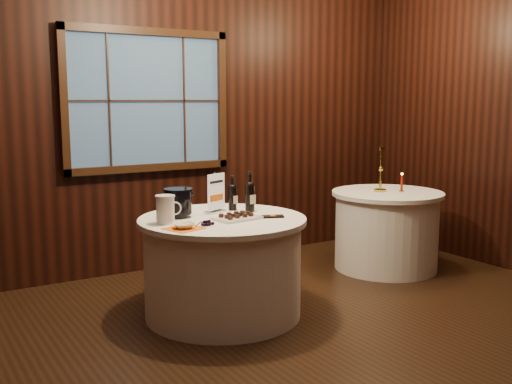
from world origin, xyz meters
TOP-DOWN VIEW (x-y plane):
  - ground at (0.00, 0.00)m, footprint 6.00×6.00m
  - back_wall at (0.00, 2.48)m, footprint 6.00×0.10m
  - main_table at (0.00, 1.00)m, footprint 1.28×1.28m
  - side_table at (2.00, 1.30)m, footprint 1.08×1.08m
  - sign_stand at (0.05, 1.20)m, footprint 0.19×0.15m
  - port_bottle_left at (0.22, 1.23)m, footprint 0.07×0.08m
  - port_bottle_right at (0.31, 1.11)m, footprint 0.08×0.08m
  - ice_bucket at (-0.28, 1.19)m, footprint 0.22×0.22m
  - chocolate_plate at (0.06, 0.89)m, footprint 0.36×0.27m
  - chocolate_box at (0.33, 0.81)m, footprint 0.18×0.14m
  - grape_bunch at (-0.23, 0.80)m, footprint 0.16×0.06m
  - glass_pitcher at (-0.45, 1.03)m, footprint 0.19×0.15m
  - orange_napkin at (-0.42, 0.79)m, footprint 0.28×0.28m
  - cracker_bowl at (-0.42, 0.79)m, footprint 0.17×0.17m
  - brass_candlestick at (1.95, 1.35)m, footprint 0.12×0.12m
  - red_candle at (2.10, 1.21)m, footprint 0.05×0.05m

SIDE VIEW (x-z plane):
  - ground at x=0.00m, z-range 0.00..0.00m
  - main_table at x=0.00m, z-range 0.00..0.77m
  - side_table at x=2.00m, z-range 0.00..0.77m
  - orange_napkin at x=-0.42m, z-range 0.77..0.77m
  - chocolate_box at x=0.33m, z-range 0.77..0.78m
  - grape_bunch at x=-0.23m, z-range 0.77..0.81m
  - chocolate_plate at x=0.06m, z-range 0.77..0.81m
  - cracker_bowl at x=-0.42m, z-range 0.77..0.81m
  - red_candle at x=2.10m, z-range 0.75..0.94m
  - glass_pitcher at x=-0.45m, z-range 0.77..0.98m
  - sign_stand at x=0.05m, z-range 0.72..1.04m
  - ice_bucket at x=-0.28m, z-range 0.78..1.00m
  - port_bottle_left at x=0.22m, z-range 0.75..1.03m
  - port_bottle_right at x=0.31m, z-range 0.75..1.07m
  - brass_candlestick at x=1.95m, z-range 0.71..1.14m
  - back_wall at x=0.00m, z-range 0.04..3.04m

